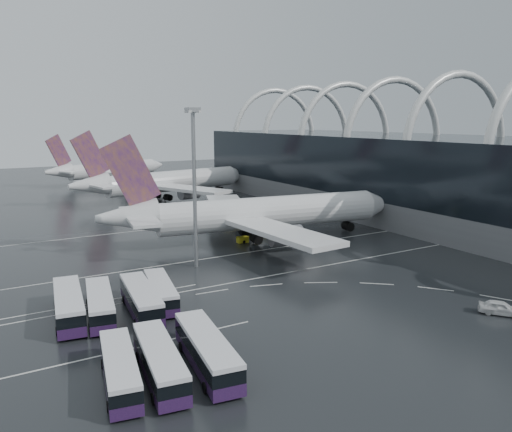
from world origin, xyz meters
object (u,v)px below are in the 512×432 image
bus_row_near_a (69,305)px  bus_row_far_c (207,350)px  bus_row_near_d (161,292)px  gse_cart_belly_e (230,221)px  van_curve_b (501,308)px  gse_cart_belly_a (260,232)px  airliner_main (255,214)px  bus_row_far_a (120,369)px  gse_cart_belly_b (255,222)px  bus_row_near_b (100,304)px  floodlight_mast (194,169)px  bus_row_near_c (141,299)px  gse_cart_belly_c (243,239)px  gse_cart_belly_d (297,226)px  airliner_gate_c (107,170)px  bus_row_far_b (160,361)px  airliner_gate_b (165,182)px

bus_row_near_a → bus_row_far_c: bearing=-146.8°
bus_row_near_d → gse_cart_belly_e: bearing=-26.8°
bus_row_near_a → van_curve_b: bearing=-111.2°
gse_cart_belly_e → gse_cart_belly_a: bearing=-87.9°
airliner_main → bus_row_far_a: 57.74m
bus_row_far_a → gse_cart_belly_a: bus_row_far_a is taller
gse_cart_belly_b → bus_row_near_b: bearing=-139.2°
floodlight_mast → bus_row_near_c: bearing=-133.1°
airliner_main → bus_row_far_a: airliner_main is taller
gse_cart_belly_a → bus_row_near_c: bearing=-139.9°
gse_cart_belly_c → gse_cart_belly_d: 17.76m
airliner_main → floodlight_mast: 23.45m
bus_row_near_b → gse_cart_belly_c: (33.71, 24.57, -1.16)m
floodlight_mast → airliner_main: bearing=31.4°
airliner_gate_c → bus_row_far_c: 156.06m
bus_row_near_b → bus_row_near_d: bus_row_near_b is taller
bus_row_near_a → gse_cart_belly_d: size_ratio=7.10×
airliner_main → bus_row_far_b: 55.75m
gse_cart_belly_e → bus_row_near_a: bearing=-136.7°
bus_row_far_c → van_curve_b: bus_row_far_c is taller
bus_row_near_b → gse_cart_belly_d: (50.68, 29.83, -1.22)m
van_curve_b → gse_cart_belly_e: size_ratio=2.22×
bus_row_far_a → bus_row_far_c: 8.45m
airliner_gate_c → bus_row_near_c: 139.32m
airliner_gate_b → bus_row_far_b: airliner_gate_b is taller
airliner_main → bus_row_near_b: airliner_main is taller
airliner_gate_c → bus_row_near_a: (-38.02, -133.68, -2.86)m
airliner_gate_b → bus_row_near_a: bearing=-128.8°
airliner_gate_c → van_curve_b: size_ratio=9.80×
bus_row_near_a → bus_row_far_b: bus_row_near_a is taller
airliner_main → airliner_gate_b: bearing=96.0°
airliner_main → airliner_gate_b: airliner_main is taller
bus_row_near_b → gse_cart_belly_e: size_ratio=5.64×
bus_row_far_b → gse_cart_belly_e: size_ratio=5.64×
gse_cart_belly_d → airliner_main: bearing=-160.2°
bus_row_near_d → van_curve_b: bus_row_near_d is taller
airliner_main → gse_cart_belly_e: bearing=88.3°
bus_row_far_a → gse_cart_belly_b: bus_row_far_a is taller
bus_row_near_c → gse_cart_belly_c: size_ratio=6.30×
bus_row_near_c → floodlight_mast: size_ratio=0.54×
gse_cart_belly_c → gse_cart_belly_e: gse_cart_belly_e is taller
bus_row_far_c → gse_cart_belly_e: (33.74, 60.57, -1.23)m
bus_row_near_c → bus_row_near_a: bearing=80.4°
gse_cart_belly_b → bus_row_far_c: bearing=-124.1°
bus_row_near_b → gse_cart_belly_c: bearing=-43.7°
airliner_gate_c → gse_cart_belly_e: (5.28, -92.85, -4.11)m
bus_row_far_c → gse_cart_belly_c: bearing=-24.7°
bus_row_far_a → gse_cart_belly_a: bearing=-32.7°
gse_cart_belly_a → gse_cart_belly_b: gse_cart_belly_a is taller
bus_row_near_b → bus_row_near_c: 4.99m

